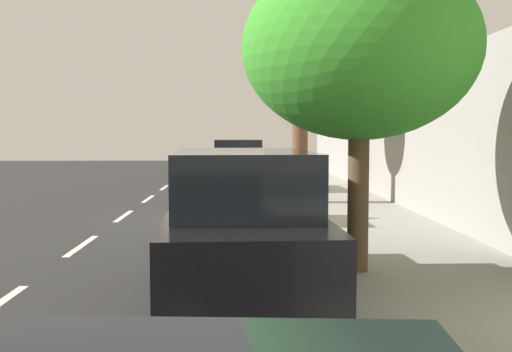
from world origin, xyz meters
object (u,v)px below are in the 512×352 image
object	(u,v)px
cyclist_with_backpack	(270,183)
parked_suv_white_far	(237,165)
street_tree_mid_block	(300,87)
parked_suv_black_second	(242,224)
bicycle_at_curb	(260,206)
parked_sedan_grey_mid	(231,195)
street_tree_near_cyclist	(360,49)

from	to	relation	value
cyclist_with_backpack	parked_suv_white_far	bearing A→B (deg)	96.38
street_tree_mid_block	parked_suv_white_far	bearing A→B (deg)	114.12
parked_suv_black_second	street_tree_mid_block	world-z (taller)	street_tree_mid_block
parked_suv_white_far	bicycle_at_curb	xyz separation A→B (m)	(0.64, -7.26, -0.63)
parked_sedan_grey_mid	parked_suv_white_far	bearing A→B (deg)	89.38
street_tree_mid_block	bicycle_at_curb	bearing A→B (deg)	-113.59
parked_suv_black_second	bicycle_at_curb	distance (m)	7.17
bicycle_at_curb	cyclist_with_backpack	distance (m)	0.79
parked_sedan_grey_mid	street_tree_near_cyclist	world-z (taller)	street_tree_near_cyclist
bicycle_at_curb	cyclist_with_backpack	xyz separation A→B (m)	(0.23, -0.45, 0.61)
parked_suv_black_second	parked_suv_white_far	bearing A→B (deg)	90.68
parked_sedan_grey_mid	parked_suv_white_far	distance (m)	8.13
parked_sedan_grey_mid	cyclist_with_backpack	xyz separation A→B (m)	(0.95, 0.41, 0.25)
parked_sedan_grey_mid	cyclist_with_backpack	distance (m)	1.07
parked_suv_black_second	cyclist_with_backpack	world-z (taller)	parked_suv_black_second
street_tree_mid_block	cyclist_with_backpack	bearing A→B (deg)	-107.33
parked_suv_white_far	street_tree_mid_block	xyz separation A→B (m)	(1.93, -4.31, 2.57)
cyclist_with_backpack	street_tree_near_cyclist	bearing A→B (deg)	-79.06
parked_suv_white_far	cyclist_with_backpack	xyz separation A→B (m)	(0.86, -7.72, -0.03)
street_tree_near_cyclist	parked_sedan_grey_mid	bearing A→B (deg)	111.59
bicycle_at_curb	cyclist_with_backpack	size ratio (longest dim) A/B	1.08
parked_suv_white_far	street_tree_mid_block	size ratio (longest dim) A/B	1.05
cyclist_with_backpack	street_tree_mid_block	size ratio (longest dim) A/B	0.36
parked_sedan_grey_mid	parked_suv_white_far	xyz separation A→B (m)	(0.09, 8.13, 0.27)
parked_suv_black_second	bicycle_at_curb	bearing A→B (deg)	86.27
parked_suv_white_far	street_tree_near_cyclist	size ratio (longest dim) A/B	1.01
bicycle_at_curb	street_tree_near_cyclist	bearing A→B (deg)	-77.78
parked_suv_white_far	bicycle_at_curb	bearing A→B (deg)	-84.99
street_tree_mid_block	street_tree_near_cyclist	bearing A→B (deg)	-90.00
parked_sedan_grey_mid	bicycle_at_curb	xyz separation A→B (m)	(0.72, 0.87, -0.36)
parked_sedan_grey_mid	street_tree_near_cyclist	size ratio (longest dim) A/B	0.94
street_tree_near_cyclist	cyclist_with_backpack	bearing A→B (deg)	100.94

